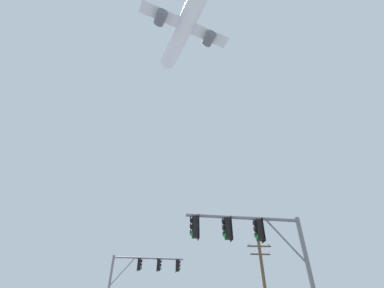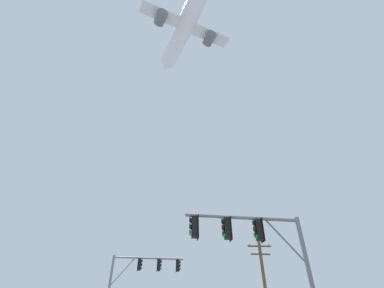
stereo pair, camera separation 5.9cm
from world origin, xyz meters
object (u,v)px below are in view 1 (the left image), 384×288
object	(u,v)px
utility_pole	(265,288)
airplane	(185,27)
signal_pole_far	(139,276)
signal_pole_near	(258,245)

from	to	relation	value
utility_pole	airplane	bearing A→B (deg)	136.39
signal_pole_far	airplane	distance (m)	49.85
utility_pole	signal_pole_near	bearing A→B (deg)	-106.90
signal_pole_near	utility_pole	xyz separation A→B (m)	(4.06, 13.37, -0.03)
signal_pole_near	airplane	bearing A→B (deg)	99.17
signal_pole_far	signal_pole_near	bearing A→B (deg)	-62.60
signal_pole_near	signal_pole_far	distance (m)	14.21
airplane	signal_pole_far	bearing A→B (deg)	-112.60
signal_pole_near	airplane	world-z (taller)	airplane
signal_pole_near	utility_pole	size ratio (longest dim) A/B	0.70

